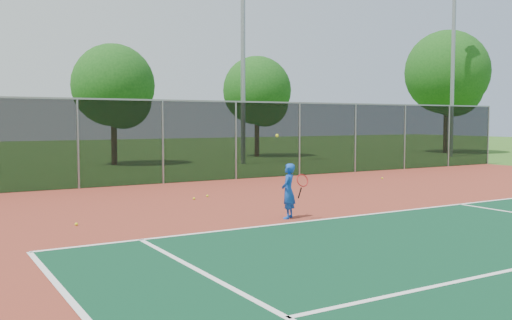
{
  "coord_description": "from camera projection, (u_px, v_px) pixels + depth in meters",
  "views": [
    {
      "loc": [
        -10.59,
        -7.33,
        2.3
      ],
      "look_at": [
        -3.26,
        5.0,
        1.3
      ],
      "focal_mm": 40.0,
      "sensor_mm": 36.0,
      "label": 1
    }
  ],
  "objects": [
    {
      "name": "court_apron",
      "position": [
        438.0,
        217.0,
        13.56
      ],
      "size": [
        30.0,
        20.0,
        0.02
      ],
      "primitive_type": "cube",
      "color": "maroon",
      "rests_on": "ground"
    },
    {
      "name": "fence_back",
      "position": [
        236.0,
        139.0,
        22.03
      ],
      "size": [
        30.0,
        0.06,
        3.03
      ],
      "color": "black",
      "rests_on": "court_apron"
    },
    {
      "name": "tennis_player",
      "position": [
        288.0,
        191.0,
        13.21
      ],
      "size": [
        0.59,
        0.68,
        1.97
      ],
      "color": "#1245B1",
      "rests_on": "court_apron"
    },
    {
      "name": "practice_ball_0",
      "position": [
        194.0,
        199.0,
        16.37
      ],
      "size": [
        0.07,
        0.07,
        0.07
      ],
      "primitive_type": "sphere",
      "color": "yellow",
      "rests_on": "court_apron"
    },
    {
      "name": "practice_ball_2",
      "position": [
        382.0,
        178.0,
        22.11
      ],
      "size": [
        0.07,
        0.07,
        0.07
      ],
      "primitive_type": "sphere",
      "color": "yellow",
      "rests_on": "court_apron"
    },
    {
      "name": "practice_ball_3",
      "position": [
        76.0,
        224.0,
        12.34
      ],
      "size": [
        0.07,
        0.07,
        0.07
      ],
      "primitive_type": "sphere",
      "color": "yellow",
      "rests_on": "court_apron"
    },
    {
      "name": "practice_ball_4",
      "position": [
        207.0,
        196.0,
        16.95
      ],
      "size": [
        0.07,
        0.07,
        0.07
      ],
      "primitive_type": "sphere",
      "color": "yellow",
      "rests_on": "court_apron"
    },
    {
      "name": "floodlight_n",
      "position": [
        243.0,
        38.0,
        29.49
      ],
      "size": [
        0.9,
        0.4,
        11.57
      ],
      "color": "gray",
      "rests_on": "ground"
    },
    {
      "name": "floodlight_ne",
      "position": [
        453.0,
        52.0,
        35.76
      ],
      "size": [
        0.9,
        0.4,
        11.57
      ],
      "color": "gray",
      "rests_on": "ground"
    },
    {
      "name": "tree_back_left",
      "position": [
        116.0,
        89.0,
        29.22
      ],
      "size": [
        4.23,
        4.23,
        6.22
      ],
      "color": "#372114",
      "rests_on": "ground"
    },
    {
      "name": "tree_back_mid",
      "position": [
        259.0,
        94.0,
        35.93
      ],
      "size": [
        4.32,
        4.32,
        6.34
      ],
      "color": "#372114",
      "rests_on": "ground"
    },
    {
      "name": "tree_back_right",
      "position": [
        449.0,
        76.0,
        39.83
      ],
      "size": [
        5.84,
        5.84,
        8.58
      ],
      "color": "#372114",
      "rests_on": "ground"
    }
  ]
}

